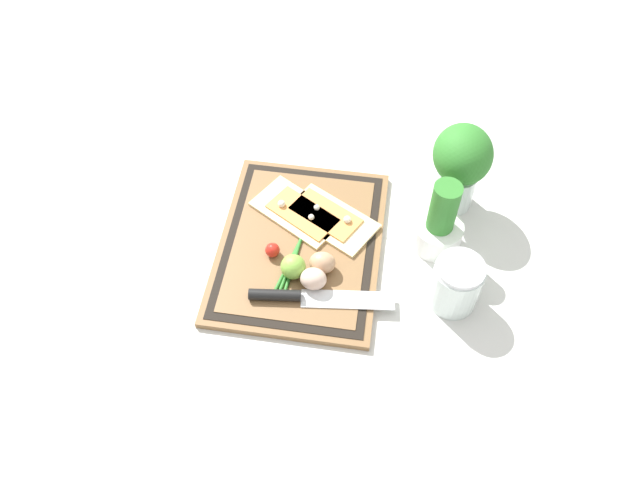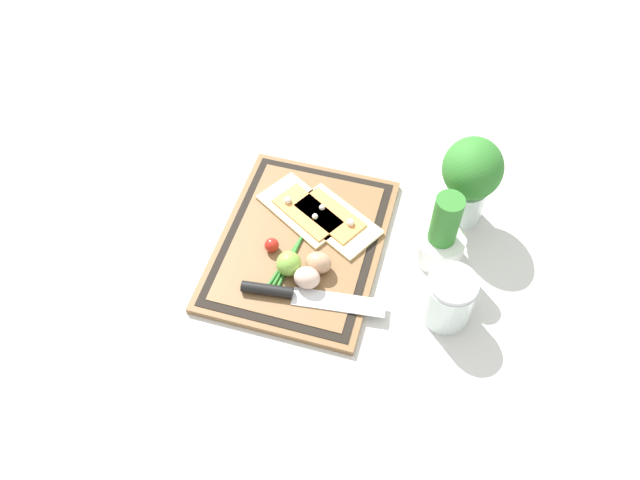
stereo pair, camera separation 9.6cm
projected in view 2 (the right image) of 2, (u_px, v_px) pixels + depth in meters
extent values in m
plane|color=silver|center=(301.00, 246.00, 1.30)|extent=(6.00, 6.00, 0.00)
cube|color=brown|center=(301.00, 243.00, 1.29)|extent=(0.43, 0.33, 0.01)
cube|color=black|center=(301.00, 241.00, 1.28)|extent=(0.40, 0.30, 0.00)
cube|color=brown|center=(301.00, 241.00, 1.28)|extent=(0.37, 0.27, 0.00)
cube|color=beige|center=(303.00, 210.00, 1.33)|extent=(0.19, 0.22, 0.01)
cube|color=#E08E47|center=(307.00, 212.00, 1.32)|extent=(0.14, 0.16, 0.00)
sphere|color=silver|center=(288.00, 200.00, 1.33)|extent=(0.02, 0.02, 0.02)
sphere|color=silver|center=(315.00, 216.00, 1.30)|extent=(0.01, 0.01, 0.01)
cube|color=beige|center=(335.00, 221.00, 1.31)|extent=(0.18, 0.21, 0.01)
cube|color=#E08E47|center=(330.00, 215.00, 1.31)|extent=(0.14, 0.16, 0.00)
sphere|color=silver|center=(350.00, 222.00, 1.29)|extent=(0.02, 0.02, 0.02)
sphere|color=silver|center=(322.00, 207.00, 1.31)|extent=(0.01, 0.01, 0.01)
cube|color=silver|center=(339.00, 302.00, 1.19)|extent=(0.06, 0.18, 0.00)
cylinder|color=black|center=(267.00, 290.00, 1.20)|extent=(0.03, 0.10, 0.02)
ellipsoid|color=tan|center=(318.00, 263.00, 1.22)|extent=(0.04, 0.05, 0.04)
ellipsoid|color=beige|center=(307.00, 278.00, 1.20)|extent=(0.04, 0.05, 0.04)
sphere|color=#7FB742|center=(287.00, 263.00, 1.22)|extent=(0.05, 0.05, 0.05)
sphere|color=red|center=(272.00, 245.00, 1.26)|extent=(0.03, 0.03, 0.03)
cylinder|color=#2D7528|center=(301.00, 237.00, 1.28)|extent=(0.27, 0.07, 0.01)
cylinder|color=#2D7528|center=(301.00, 237.00, 1.28)|extent=(0.28, 0.05, 0.01)
cylinder|color=#2D7528|center=(301.00, 237.00, 1.28)|extent=(0.28, 0.03, 0.01)
cylinder|color=white|center=(439.00, 247.00, 1.26)|extent=(0.10, 0.10, 0.06)
cylinder|color=#2D7528|center=(445.00, 225.00, 1.20)|extent=(0.06, 0.06, 0.15)
cylinder|color=silver|center=(449.00, 300.00, 1.16)|extent=(0.10, 0.10, 0.10)
cylinder|color=#D16023|center=(446.00, 308.00, 1.18)|extent=(0.08, 0.08, 0.04)
cylinder|color=silver|center=(454.00, 283.00, 1.11)|extent=(0.09, 0.09, 0.01)
cylinder|color=silver|center=(463.00, 201.00, 1.31)|extent=(0.09, 0.09, 0.09)
ellipsoid|color=#2D7528|center=(473.00, 168.00, 1.23)|extent=(0.14, 0.12, 0.11)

